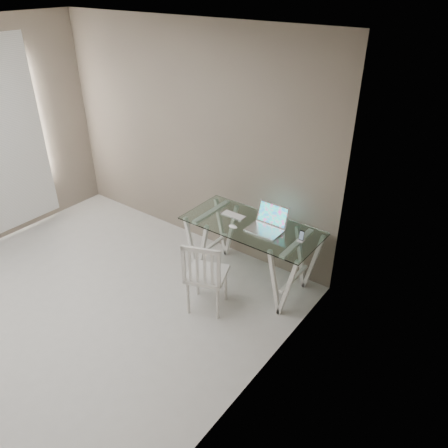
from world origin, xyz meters
name	(u,v)px	position (x,y,z in m)	size (l,w,h in m)	color
room	(6,167)	(-0.06, 0.02, 1.72)	(4.50, 4.52, 2.71)	#B0AEA9
desk	(251,253)	(1.20, 1.83, 0.38)	(1.50, 0.70, 0.75)	silver
chair	(205,274)	(1.10, 1.13, 0.47)	(0.51, 0.51, 0.86)	silver
laptop	(268,224)	(1.37, 1.87, 0.81)	(0.36, 0.32, 0.25)	silver
keyboard	(233,215)	(0.92, 1.88, 0.75)	(0.29, 0.12, 0.01)	silver
mouse	(233,227)	(1.07, 1.66, 0.76)	(0.10, 0.06, 0.03)	white
phone_dock	(301,238)	(1.77, 1.86, 0.78)	(0.06, 0.06, 0.11)	white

